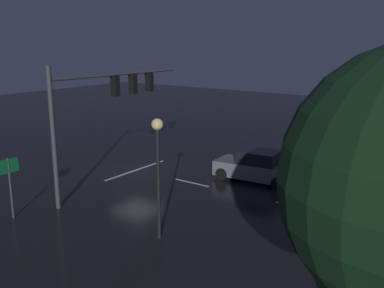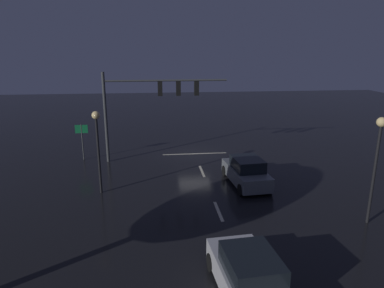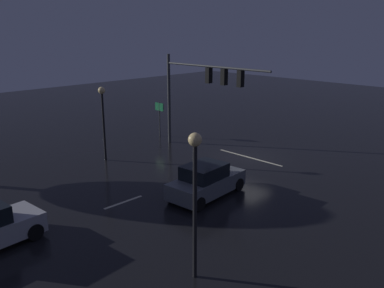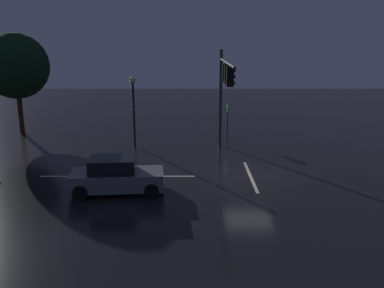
# 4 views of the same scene
# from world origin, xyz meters

# --- Properties ---
(ground_plane) EXTENTS (80.00, 80.00, 0.00)m
(ground_plane) POSITION_xyz_m (0.00, 0.00, 0.00)
(ground_plane) COLOR black
(traffic_signal_assembly) EXTENTS (8.71, 0.47, 6.41)m
(traffic_signal_assembly) POSITION_xyz_m (3.27, 1.14, 4.63)
(traffic_signal_assembly) COLOR #383A3D
(traffic_signal_assembly) RESTS_ON ground_plane
(lane_dash_far) EXTENTS (0.16, 2.20, 0.01)m
(lane_dash_far) POSITION_xyz_m (0.00, 4.00, 0.00)
(lane_dash_far) COLOR beige
(lane_dash_far) RESTS_ON ground_plane
(lane_dash_mid) EXTENTS (0.16, 2.20, 0.01)m
(lane_dash_mid) POSITION_xyz_m (0.00, 10.00, 0.00)
(lane_dash_mid) COLOR beige
(lane_dash_mid) RESTS_ON ground_plane
(stop_bar) EXTENTS (5.00, 0.16, 0.01)m
(stop_bar) POSITION_xyz_m (0.00, -0.05, 0.00)
(stop_bar) COLOR beige
(stop_bar) RESTS_ON ground_plane
(car_approaching) EXTENTS (2.20, 4.48, 1.70)m
(car_approaching) POSITION_xyz_m (-2.31, 6.61, 0.80)
(car_approaching) COLOR slate
(car_approaching) RESTS_ON ground_plane
(car_distant) EXTENTS (2.20, 4.48, 1.70)m
(car_distant) POSITION_xyz_m (0.20, 16.34, 0.80)
(car_distant) COLOR #B7B7BC
(car_distant) RESTS_ON ground_plane
(street_lamp_left_kerb) EXTENTS (0.44, 0.44, 5.05)m
(street_lamp_left_kerb) POSITION_xyz_m (-6.77, 11.92, 3.54)
(street_lamp_left_kerb) COLOR black
(street_lamp_left_kerb) RESTS_ON ground_plane
(street_lamp_right_kerb) EXTENTS (0.44, 0.44, 4.70)m
(street_lamp_right_kerb) POSITION_xyz_m (6.21, 6.90, 3.32)
(street_lamp_right_kerb) COLOR black
(street_lamp_right_kerb) RESTS_ON ground_plane
(route_sign) EXTENTS (0.90, 0.09, 2.68)m
(route_sign) POSITION_xyz_m (8.34, 0.51, 1.93)
(route_sign) COLOR #383A3D
(route_sign) RESTS_ON ground_plane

